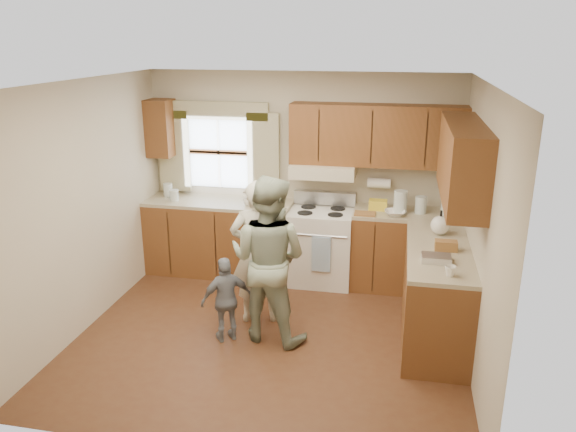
% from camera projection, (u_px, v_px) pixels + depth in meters
% --- Properties ---
extents(room, '(3.80, 3.80, 3.80)m').
position_uv_depth(room, '(269.00, 218.00, 5.29)').
color(room, '#4D2917').
rests_on(room, ground).
extents(kitchen_fixtures, '(3.80, 2.25, 2.15)m').
position_uv_depth(kitchen_fixtures, '(345.00, 227.00, 6.31)').
color(kitchen_fixtures, '#44290E').
rests_on(kitchen_fixtures, ground).
extents(stove, '(0.76, 0.67, 1.07)m').
position_uv_depth(stove, '(321.00, 245.00, 6.82)').
color(stove, silver).
rests_on(stove, ground).
extents(woman_left, '(0.63, 0.49, 1.53)m').
position_uv_depth(woman_left, '(258.00, 252.00, 5.77)').
color(woman_left, silver).
rests_on(woman_left, ground).
extents(woman_right, '(0.93, 0.79, 1.66)m').
position_uv_depth(woman_right, '(268.00, 259.00, 5.42)').
color(woman_right, '#29432F').
rests_on(woman_right, ground).
extents(child, '(0.54, 0.46, 0.87)m').
position_uv_depth(child, '(227.00, 299.00, 5.48)').
color(child, gray).
rests_on(child, ground).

